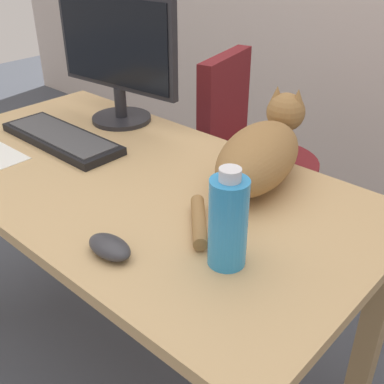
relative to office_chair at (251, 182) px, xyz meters
name	(u,v)px	position (x,y,z in m)	size (l,w,h in m)	color
ground_plane	(142,362)	(0.10, -0.74, -0.38)	(8.00, 8.00, 0.00)	#474C56
desk	(130,209)	(0.10, -0.74, 0.25)	(1.37, 0.72, 0.74)	tan
office_chair	(251,182)	(0.00, 0.00, 0.00)	(0.49, 0.48, 0.89)	black
monitor	(116,54)	(-0.21, -0.49, 0.59)	(0.48, 0.20, 0.41)	#232328
keyboard	(61,138)	(-0.21, -0.74, 0.37)	(0.44, 0.15, 0.03)	black
cat	(261,151)	(0.38, -0.52, 0.44)	(0.27, 0.60, 0.20)	olive
computer_mouse	(110,247)	(0.34, -1.00, 0.38)	(0.11, 0.06, 0.04)	#333338
water_bottle	(228,221)	(0.54, -0.86, 0.46)	(0.08, 0.08, 0.21)	#2D8CD1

